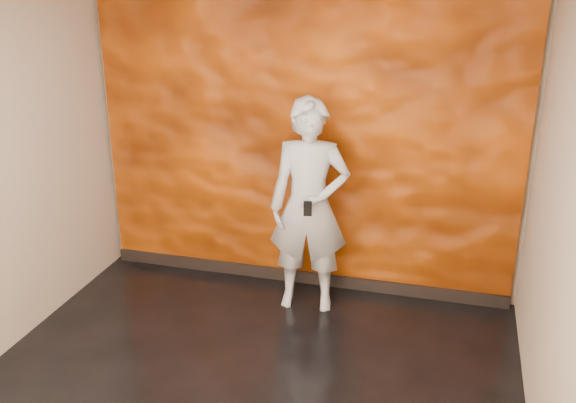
# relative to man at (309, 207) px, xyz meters

# --- Properties ---
(room) EXTENTS (4.02, 4.02, 2.81)m
(room) POSITION_rel_man_xyz_m (-0.17, -1.53, 0.45)
(room) COLOR black
(room) RESTS_ON ground
(feature_wall) EXTENTS (3.90, 0.06, 2.75)m
(feature_wall) POSITION_rel_man_xyz_m (-0.17, 0.43, 0.43)
(feature_wall) COLOR #D95506
(feature_wall) RESTS_ON ground
(baseboard) EXTENTS (3.90, 0.04, 0.12)m
(baseboard) POSITION_rel_man_xyz_m (-0.17, 0.39, -0.89)
(baseboard) COLOR black
(baseboard) RESTS_ON ground
(man) EXTENTS (0.75, 0.54, 1.91)m
(man) POSITION_rel_man_xyz_m (0.00, 0.00, 0.00)
(man) COLOR #A1A5B0
(man) RESTS_ON ground
(phone) EXTENTS (0.07, 0.03, 0.13)m
(phone) POSITION_rel_man_xyz_m (0.05, -0.27, 0.09)
(phone) COLOR black
(phone) RESTS_ON man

